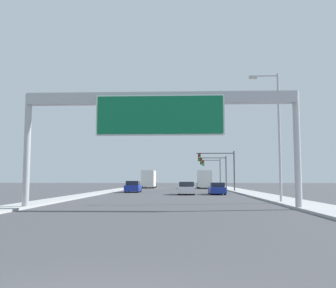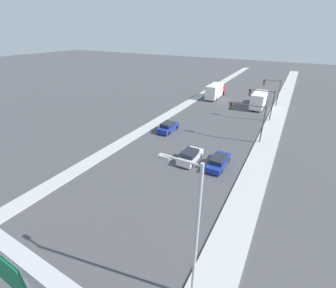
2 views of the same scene
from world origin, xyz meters
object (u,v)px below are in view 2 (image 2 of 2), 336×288
at_px(car_mid_right, 190,156).
at_px(traffic_light_mid_block, 264,99).
at_px(car_near_left, 219,162).
at_px(truck_box_secondary, 259,99).
at_px(street_lamp_right, 193,230).
at_px(truck_box_primary, 215,91).
at_px(traffic_light_far_intersection, 274,88).
at_px(traffic_light_near_intersection, 251,115).
at_px(car_far_right, 168,127).

distance_m(car_mid_right, traffic_light_mid_block, 20.57).
height_order(car_mid_right, car_near_left, car_mid_right).
xyz_separation_m(car_mid_right, truck_box_secondary, (3.50, 27.30, 0.97)).
xyz_separation_m(car_mid_right, traffic_light_mid_block, (5.21, 19.66, 3.10)).
bearing_deg(car_mid_right, street_lamp_right, -65.85).
bearing_deg(traffic_light_mid_block, truck_box_primary, 140.37).
bearing_deg(traffic_light_far_intersection, car_near_left, -94.08).
distance_m(traffic_light_mid_block, street_lamp_right, 34.49).
bearing_deg(traffic_light_mid_block, traffic_light_near_intersection, -91.65).
xyz_separation_m(car_far_right, traffic_light_mid_block, (12.21, 12.92, 3.08)).
relative_size(car_far_right, traffic_light_far_intersection, 0.76).
distance_m(car_mid_right, street_lamp_right, 16.91).
bearing_deg(truck_box_secondary, truck_box_primary, 166.78).
height_order(car_mid_right, street_lamp_right, street_lamp_right).
distance_m(traffic_light_far_intersection, street_lamp_right, 44.46).
relative_size(car_far_right, truck_box_secondary, 0.50).
relative_size(truck_box_primary, street_lamp_right, 0.87).
bearing_deg(truck_box_primary, traffic_light_near_intersection, -59.34).
bearing_deg(truck_box_primary, car_near_left, -70.24).
height_order(traffic_light_near_intersection, street_lamp_right, street_lamp_right).
height_order(car_near_left, traffic_light_near_intersection, traffic_light_near_intersection).
relative_size(car_near_left, traffic_light_near_intersection, 0.83).
height_order(car_near_left, traffic_light_mid_block, traffic_light_mid_block).
bearing_deg(traffic_light_far_intersection, truck_box_secondary, -131.41).
relative_size(car_far_right, street_lamp_right, 0.44).
distance_m(car_far_right, traffic_light_near_intersection, 12.68).
relative_size(truck_box_secondary, traffic_light_near_intersection, 1.52).
height_order(traffic_light_far_intersection, street_lamp_right, street_lamp_right).
relative_size(car_mid_right, traffic_light_mid_block, 0.77).
height_order(car_mid_right, car_far_right, car_far_right).
xyz_separation_m(car_mid_right, traffic_light_far_intersection, (5.58, 29.66, 3.09)).
relative_size(traffic_light_mid_block, street_lamp_right, 0.57).
distance_m(car_mid_right, truck_box_secondary, 27.54).
relative_size(car_far_right, traffic_light_near_intersection, 0.76).
height_order(truck_box_primary, traffic_light_far_intersection, traffic_light_far_intersection).
bearing_deg(traffic_light_near_intersection, car_mid_right, -117.01).
bearing_deg(car_mid_right, truck_box_secondary, 82.70).
relative_size(car_mid_right, traffic_light_far_intersection, 0.75).
bearing_deg(street_lamp_right, car_far_right, 122.35).
distance_m(truck_box_primary, truck_box_secondary, 10.79).
distance_m(car_near_left, traffic_light_far_intersection, 29.36).
bearing_deg(traffic_light_far_intersection, traffic_light_mid_block, -92.10).
distance_m(car_mid_right, truck_box_primary, 30.60).
relative_size(car_near_left, traffic_light_far_intersection, 0.83).
height_order(truck_box_primary, truck_box_secondary, truck_box_primary).
relative_size(car_far_right, traffic_light_mid_block, 0.77).
relative_size(car_far_right, car_near_left, 0.92).
distance_m(truck_box_secondary, traffic_light_far_intersection, 3.78).
height_order(truck_box_secondary, traffic_light_mid_block, traffic_light_mid_block).
bearing_deg(traffic_light_mid_block, traffic_light_far_intersection, 87.90).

